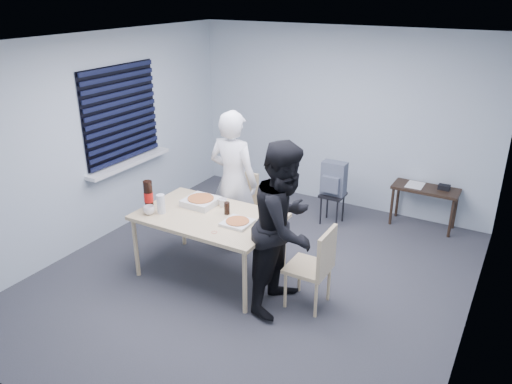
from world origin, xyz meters
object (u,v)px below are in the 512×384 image
Objects in this scene: chair_right at (316,263)px; side_table at (425,193)px; dining_table at (209,220)px; stool at (332,201)px; person_white at (233,181)px; person_black at (285,227)px; mug_b at (223,203)px; soda_bottle at (148,196)px; chair_far at (240,201)px; backpack at (334,179)px; mug_a at (149,210)px.

chair_right reaches higher than side_table.
stool is (0.70, 1.96, -0.37)m from dining_table.
person_white and person_black have the same top height.
mug_b reaches higher than side_table.
soda_bottle is (-0.68, -0.20, 0.22)m from dining_table.
chair_far is at bearing 101.14° from dining_table.
person_white is 2.66m from side_table.
mug_a is (-1.28, -2.25, 0.14)m from backpack.
person_white is at bearing -123.71° from stool.
stool is 1.89m from mug_b.
side_table is at bearing 37.00° from chair_far.
soda_bottle is at bearing -163.73° from dining_table.
chair_far is 2.52m from side_table.
soda_bottle is at bearing -122.56° from stool.
person_black is (0.97, -0.07, 0.19)m from dining_table.
backpack is at bearing -124.01° from person_white.
backpack is at bearing 47.85° from chair_far.
chair_far is 0.50× the size of person_black.
person_white is 1.00× the size of person_black.
soda_bottle is at bearing -112.81° from chair_far.
backpack is (0.83, 1.23, -0.22)m from person_white.
soda_bottle reaches higher than mug_b.
mug_b is (-0.97, 0.34, -0.08)m from person_black.
person_black reaches higher than stool.
person_black reaches higher than mug_b.
person_white is at bearing 100.26° from dining_table.
person_white reaches higher than side_table.
mug_b is at bearing 169.23° from chair_right.
mug_b is (0.59, 0.58, -0.00)m from mug_a.
person_white is (-0.13, 0.72, 0.19)m from dining_table.
person_white is 1.59m from stool.
side_table is 3.69m from soda_bottle.
backpack is 2.56m from soda_bottle.
chair_far is 0.78m from mug_b.
mug_b is at bearing 106.99° from person_white.
dining_table is 1.30m from chair_right.
person_white reaches higher than stool.
chair_far is at bearing -143.00° from side_table.
chair_right is (1.28, 0.03, -0.19)m from dining_table.
side_table is 2.58× the size of soda_bottle.
mug_a is (-2.41, -2.79, 0.31)m from side_table.
chair_far reaches higher than mug_a.
mug_b is (0.20, -0.69, 0.29)m from chair_far.
dining_table is 3.08m from side_table.
stool is (0.83, 1.24, -0.55)m from person_white.
backpack is (0.70, 1.94, -0.03)m from dining_table.
dining_table is at bearing 16.27° from soda_bottle.
chair_far is 0.45m from person_white.
mug_a is (-1.87, -0.34, 0.29)m from chair_right.
mug_b is 0.84m from soda_bottle.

